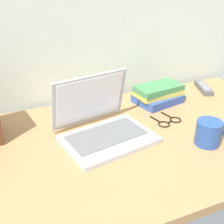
% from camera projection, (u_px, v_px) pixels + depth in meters
% --- Properties ---
extents(desk, '(1.60, 0.76, 0.03)m').
position_uv_depth(desk, '(114.00, 145.00, 1.02)').
color(desk, '#A87A4C').
rests_on(desk, ground).
extents(laptop, '(0.35, 0.31, 0.21)m').
position_uv_depth(laptop, '(102.00, 125.00, 1.03)').
color(laptop, '#B2B5BA').
rests_on(laptop, desk).
extents(coffee_mug, '(0.12, 0.09, 0.09)m').
position_uv_depth(coffee_mug, '(209.00, 132.00, 0.99)').
color(coffee_mug, '#26478C').
rests_on(coffee_mug, desk).
extents(remote_control_near, '(0.10, 0.17, 0.02)m').
position_uv_depth(remote_control_near, '(204.00, 88.00, 1.44)').
color(remote_control_near, '#4C4C51').
rests_on(remote_control_near, desk).
extents(eyeglasses, '(0.12, 0.12, 0.01)m').
position_uv_depth(eyeglasses, '(169.00, 121.00, 1.14)').
color(eyeglasses, black).
rests_on(eyeglasses, desk).
extents(book_stack, '(0.22, 0.18, 0.08)m').
position_uv_depth(book_stack, '(158.00, 94.00, 1.30)').
color(book_stack, '#334C99').
rests_on(book_stack, desk).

